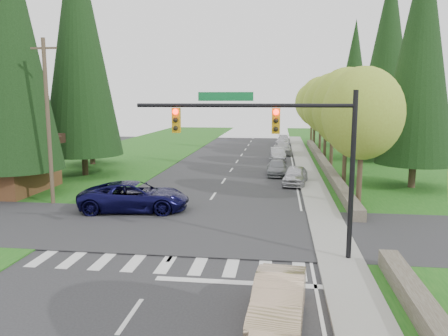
% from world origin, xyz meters
% --- Properties ---
extents(ground, '(120.00, 120.00, 0.00)m').
position_xyz_m(ground, '(0.00, 0.00, 0.00)').
color(ground, '#28282B').
rests_on(ground, ground).
extents(grass_east, '(14.00, 110.00, 0.06)m').
position_xyz_m(grass_east, '(13.00, 20.00, 0.03)').
color(grass_east, '#195416').
rests_on(grass_east, ground).
extents(grass_west, '(14.00, 110.00, 0.06)m').
position_xyz_m(grass_west, '(-13.00, 20.00, 0.03)').
color(grass_west, '#195416').
rests_on(grass_west, ground).
extents(cross_street, '(120.00, 8.00, 0.10)m').
position_xyz_m(cross_street, '(0.00, 8.00, 0.00)').
color(cross_street, '#28282B').
rests_on(cross_street, ground).
extents(sidewalk_east, '(1.80, 80.00, 0.13)m').
position_xyz_m(sidewalk_east, '(6.90, 22.00, 0.07)').
color(sidewalk_east, gray).
rests_on(sidewalk_east, ground).
extents(curb_east, '(0.20, 80.00, 0.13)m').
position_xyz_m(curb_east, '(6.05, 22.00, 0.07)').
color(curb_east, gray).
rests_on(curb_east, ground).
extents(stone_wall_north, '(0.70, 40.00, 0.70)m').
position_xyz_m(stone_wall_north, '(8.60, 30.00, 0.35)').
color(stone_wall_north, '#4C4438').
rests_on(stone_wall_north, ground).
extents(traffic_signal, '(8.70, 0.37, 6.80)m').
position_xyz_m(traffic_signal, '(4.37, 4.50, 4.98)').
color(traffic_signal, black).
rests_on(traffic_signal, ground).
extents(utility_pole, '(1.60, 0.24, 10.00)m').
position_xyz_m(utility_pole, '(-9.50, 12.00, 5.14)').
color(utility_pole, '#473828').
rests_on(utility_pole, ground).
extents(decid_tree_0, '(4.80, 4.80, 8.37)m').
position_xyz_m(decid_tree_0, '(9.20, 14.00, 5.60)').
color(decid_tree_0, '#38281C').
rests_on(decid_tree_0, ground).
extents(decid_tree_1, '(5.20, 5.20, 8.80)m').
position_xyz_m(decid_tree_1, '(9.30, 21.00, 5.80)').
color(decid_tree_1, '#38281C').
rests_on(decid_tree_1, ground).
extents(decid_tree_2, '(5.00, 5.00, 8.82)m').
position_xyz_m(decid_tree_2, '(9.10, 28.00, 5.93)').
color(decid_tree_2, '#38281C').
rests_on(decid_tree_2, ground).
extents(decid_tree_3, '(5.00, 5.00, 8.55)m').
position_xyz_m(decid_tree_3, '(9.20, 35.00, 5.66)').
color(decid_tree_3, '#38281C').
rests_on(decid_tree_3, ground).
extents(decid_tree_4, '(5.40, 5.40, 9.18)m').
position_xyz_m(decid_tree_4, '(9.30, 42.00, 6.06)').
color(decid_tree_4, '#38281C').
rests_on(decid_tree_4, ground).
extents(decid_tree_5, '(4.80, 4.80, 8.30)m').
position_xyz_m(decid_tree_5, '(9.10, 49.00, 5.53)').
color(decid_tree_5, '#38281C').
rests_on(decid_tree_5, ground).
extents(decid_tree_6, '(5.20, 5.20, 8.86)m').
position_xyz_m(decid_tree_6, '(9.20, 56.00, 5.86)').
color(decid_tree_6, '#38281C').
rests_on(decid_tree_6, ground).
extents(conifer_w_a, '(6.12, 6.12, 19.80)m').
position_xyz_m(conifer_w_a, '(-13.00, 14.00, 10.79)').
color(conifer_w_a, '#38281C').
rests_on(conifer_w_a, ground).
extents(conifer_w_b, '(5.44, 5.44, 17.80)m').
position_xyz_m(conifer_w_b, '(-16.00, 18.00, 9.79)').
color(conifer_w_b, '#38281C').
rests_on(conifer_w_b, ground).
extents(conifer_w_c, '(6.46, 6.46, 20.80)m').
position_xyz_m(conifer_w_c, '(-12.00, 22.00, 11.29)').
color(conifer_w_c, '#38281C').
rests_on(conifer_w_c, ground).
extents(conifer_w_e, '(5.78, 5.78, 18.80)m').
position_xyz_m(conifer_w_e, '(-14.00, 28.00, 10.29)').
color(conifer_w_e, '#38281C').
rests_on(conifer_w_e, ground).
extents(conifer_e_a, '(5.44, 5.44, 17.80)m').
position_xyz_m(conifer_e_a, '(14.00, 20.00, 9.79)').
color(conifer_e_a, '#38281C').
rests_on(conifer_e_a, ground).
extents(conifer_e_b, '(6.12, 6.12, 19.80)m').
position_xyz_m(conifer_e_b, '(15.00, 34.00, 10.79)').
color(conifer_e_b, '#38281C').
rests_on(conifer_e_b, ground).
extents(conifer_e_c, '(5.10, 5.10, 16.80)m').
position_xyz_m(conifer_e_c, '(14.00, 48.00, 9.29)').
color(conifer_e_c, '#38281C').
rests_on(conifer_e_c, ground).
extents(sedan_champagne, '(1.79, 4.24, 1.36)m').
position_xyz_m(sedan_champagne, '(4.42, -0.77, 0.68)').
color(sedan_champagne, '#D7B48F').
rests_on(sedan_champagne, ground).
extents(suv_navy, '(6.54, 3.61, 1.73)m').
position_xyz_m(suv_navy, '(-3.90, 11.00, 0.87)').
color(suv_navy, '#0B0A34').
rests_on(suv_navy, ground).
extents(parked_car_a, '(2.22, 4.35, 1.42)m').
position_xyz_m(parked_car_a, '(5.60, 20.22, 0.71)').
color(parked_car_a, '#BABBBF').
rests_on(parked_car_a, ground).
extents(parked_car_b, '(1.82, 4.27, 1.23)m').
position_xyz_m(parked_car_b, '(4.20, 24.36, 0.61)').
color(parked_car_b, slate).
rests_on(parked_car_b, ground).
extents(parked_car_c, '(1.77, 4.27, 1.37)m').
position_xyz_m(parked_car_c, '(4.20, 33.06, 0.69)').
color(parked_car_c, '#A6A7AB').
rests_on(parked_car_c, ground).
extents(parked_car_d, '(2.34, 4.59, 1.50)m').
position_xyz_m(parked_car_d, '(4.70, 38.34, 0.75)').
color(parked_car_d, silver).
rests_on(parked_car_d, ground).
extents(parked_car_e, '(2.07, 4.68, 1.33)m').
position_xyz_m(parked_car_e, '(4.82, 48.98, 0.67)').
color(parked_car_e, '#B9B8BD').
rests_on(parked_car_e, ground).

